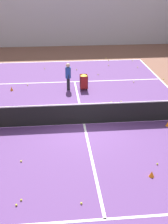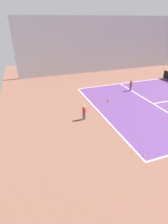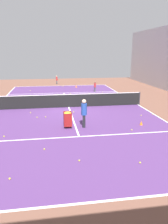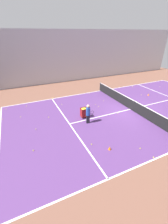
{
  "view_description": "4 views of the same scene",
  "coord_description": "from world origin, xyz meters",
  "views": [
    {
      "loc": [
        -1.3,
        -13.11,
        6.58
      ],
      "look_at": [
        0.0,
        0.0,
        0.63
      ],
      "focal_mm": 50.0,
      "sensor_mm": 36.0,
      "label": 1
    },
    {
      "loc": [
        11.01,
        -16.62,
        6.58
      ],
      "look_at": [
        0.51,
        -12.87,
        0.63
      ],
      "focal_mm": 28.0,
      "sensor_mm": 36.0,
      "label": 2
    },
    {
      "loc": [
        1.34,
        16.62,
        4.23
      ],
      "look_at": [
        -0.48,
        4.8,
        0.91
      ],
      "focal_mm": 35.0,
      "sensor_mm": 36.0,
      "label": 3
    },
    {
      "loc": [
        -9.81,
        9.47,
        6.58
      ],
      "look_at": [
        0.45,
        4.72,
        0.54
      ],
      "focal_mm": 24.0,
      "sensor_mm": 36.0,
      "label": 4
    }
  ],
  "objects": [
    {
      "name": "line_sideline_right",
      "position": [
        5.72,
        0.0,
        0.01
      ],
      "size": [
        0.1,
        22.66,
        0.0
      ],
      "primitive_type": "cube",
      "color": "white",
      "rests_on": "ground"
    },
    {
      "name": "court_playing_area",
      "position": [
        0.0,
        0.0,
        0.0
      ],
      "size": [
        11.43,
        22.66,
        0.0
      ],
      "color": "#563370",
      "rests_on": "ground"
    },
    {
      "name": "ground_plane",
      "position": [
        0.0,
        0.0,
        0.0
      ],
      "size": [
        38.05,
        38.05,
        0.0
      ],
      "primitive_type": "plane",
      "color": "brown"
    },
    {
      "name": "tennis_ball_0",
      "position": [
        1.73,
        7.54,
        0.04
      ],
      "size": [
        0.07,
        0.07,
        0.07
      ],
      "primitive_type": "sphere",
      "color": "yellow",
      "rests_on": "ground"
    },
    {
      "name": "tennis_ball_7",
      "position": [
        1.75,
        2.51,
        0.04
      ],
      "size": [
        0.07,
        0.07,
        0.07
      ],
      "primitive_type": "sphere",
      "color": "yellow",
      "rests_on": "ground"
    },
    {
      "name": "training_cone_4",
      "position": [
        -3.91,
        4.95,
        0.13
      ],
      "size": [
        0.18,
        0.18,
        0.25
      ],
      "primitive_type": "cone",
      "color": "orange",
      "rests_on": "ground"
    },
    {
      "name": "training_cone_1",
      "position": [
        3.87,
        -0.57,
        0.11
      ],
      "size": [
        0.19,
        0.19,
        0.21
      ],
      "primitive_type": "cone",
      "color": "orange",
      "rests_on": "ground"
    },
    {
      "name": "tennis_ball_2",
      "position": [
        2.85,
        9.74,
        0.04
      ],
      "size": [
        0.07,
        0.07,
        0.07
      ],
      "primitive_type": "sphere",
      "color": "yellow",
      "rests_on": "ground"
    },
    {
      "name": "tennis_ball_25",
      "position": [
        2.39,
        -3.64,
        0.04
      ],
      "size": [
        0.07,
        0.07,
        0.07
      ],
      "primitive_type": "sphere",
      "color": "yellow",
      "rests_on": "ground"
    },
    {
      "name": "line_service_far",
      "position": [
        0.0,
        6.23,
        0.01
      ],
      "size": [
        11.43,
        0.1,
        0.0
      ],
      "primitive_type": "cube",
      "color": "white",
      "rests_on": "ground"
    },
    {
      "name": "tennis_ball_26",
      "position": [
        4.94,
        9.04,
        0.04
      ],
      "size": [
        0.07,
        0.07,
        0.07
      ],
      "primitive_type": "sphere",
      "color": "yellow",
      "rests_on": "ground"
    },
    {
      "name": "tennis_ball_20",
      "position": [
        5.93,
        6.12,
        0.04
      ],
      "size": [
        0.07,
        0.07,
        0.07
      ],
      "primitive_type": "sphere",
      "color": "yellow",
      "rests_on": "ground"
    },
    {
      "name": "tennis_ball_24",
      "position": [
        3.09,
        11.21,
        0.04
      ],
      "size": [
        0.07,
        0.07,
        0.07
      ],
      "primitive_type": "sphere",
      "color": "yellow",
      "rests_on": "ground"
    },
    {
      "name": "ball_cart",
      "position": [
        0.45,
        4.72,
        0.64
      ],
      "size": [
        0.45,
        0.55,
        0.93
      ],
      "color": "maroon",
      "rests_on": "ground"
    },
    {
      "name": "line_centre_service",
      "position": [
        0.0,
        0.0,
        0.01
      ],
      "size": [
        0.1,
        12.46,
        0.0
      ],
      "primitive_type": "cube",
      "color": "white",
      "rests_on": "ground"
    },
    {
      "name": "tennis_ball_17",
      "position": [
        3.81,
        5.69,
        0.04
      ],
      "size": [
        0.07,
        0.07,
        0.07
      ],
      "primitive_type": "sphere",
      "color": "yellow",
      "rests_on": "ground"
    },
    {
      "name": "training_cone_2",
      "position": [
        1.96,
        -4.34,
        0.11
      ],
      "size": [
        0.2,
        0.2,
        0.22
      ],
      "primitive_type": "cone",
      "color": "orange",
      "rests_on": "ground"
    },
    {
      "name": "tennis_ball_5",
      "position": [
        -5.6,
        2.97,
        0.04
      ],
      "size": [
        0.07,
        0.07,
        0.07
      ],
      "primitive_type": "sphere",
      "color": "yellow",
      "rests_on": "ground"
    },
    {
      "name": "coach_at_net",
      "position": [
        -0.48,
        4.79,
        0.94
      ],
      "size": [
        0.38,
        0.68,
        1.65
      ],
      "rotation": [
        0.0,
        0.0,
        -1.76
      ],
      "color": "black",
      "rests_on": "ground"
    },
    {
      "name": "tennis_ball_4",
      "position": [
        -0.21,
        1.62,
        0.04
      ],
      "size": [
        0.07,
        0.07,
        0.07
      ],
      "primitive_type": "sphere",
      "color": "yellow",
      "rests_on": "ground"
    },
    {
      "name": "tennis_net",
      "position": [
        0.0,
        0.0,
        0.54
      ],
      "size": [
        11.73,
        0.1,
        1.05
      ],
      "color": "#2D2D33",
      "rests_on": "ground"
    },
    {
      "name": "tennis_ball_30",
      "position": [
        -4.67,
        3.13,
        0.04
      ],
      "size": [
        0.07,
        0.07,
        0.07
      ],
      "primitive_type": "sphere",
      "color": "yellow",
      "rests_on": "ground"
    },
    {
      "name": "hall_enclosure_right",
      "position": [
        11.48,
        0.0,
        3.49
      ],
      "size": [
        0.15,
        34.35,
        6.98
      ],
      "color": "silver",
      "rests_on": "ground"
    },
    {
      "name": "tennis_ball_34",
      "position": [
        -3.01,
        5.77,
        0.04
      ],
      "size": [
        0.07,
        0.07,
        0.07
      ],
      "primitive_type": "sphere",
      "color": "yellow",
      "rests_on": "ground"
    },
    {
      "name": "tennis_ball_22",
      "position": [
        3.6,
        -8.14,
        0.04
      ],
      "size": [
        0.07,
        0.07,
        0.07
      ],
      "primitive_type": "sphere",
      "color": "yellow",
      "rests_on": "ground"
    },
    {
      "name": "tennis_ball_31",
      "position": [
        5.35,
        1.71,
        0.04
      ],
      "size": [
        0.07,
        0.07,
        0.07
      ],
      "primitive_type": "sphere",
      "color": "yellow",
      "rests_on": "ground"
    },
    {
      "name": "tennis_ball_28",
      "position": [
        5.24,
        -4.78,
        0.04
      ],
      "size": [
        0.07,
        0.07,
        0.07
      ],
      "primitive_type": "sphere",
      "color": "yellow",
      "rests_on": "ground"
    },
    {
      "name": "tennis_ball_9",
      "position": [
        2.84,
        1.26,
        0.04
      ],
      "size": [
        0.07,
        0.07,
        0.07
      ],
      "primitive_type": "sphere",
      "color": "yellow",
      "rests_on": "ground"
    },
    {
      "name": "tennis_ball_12",
      "position": [
        2.31,
        2.52,
        0.04
      ],
      "size": [
        0.07,
        0.07,
        0.07
      ],
      "primitive_type": "sphere",
      "color": "yellow",
      "rests_on": "ground"
    },
    {
      "name": "tennis_ball_3",
      "position": [
        0.33,
        8.83,
        0.04
      ],
      "size": [
        0.07,
        0.07,
        0.07
      ],
      "primitive_type": "sphere",
      "color": "yellow",
      "rests_on": "ground"
    },
    {
      "name": "tennis_ball_14",
      "position": [
        -2.0,
        9.36,
        0.04
      ],
      "size": [
        0.07,
        0.07,
        0.07
      ],
      "primitive_type": "sphere",
      "color": "yellow",
      "rests_on": "ground"
    },
    {
      "name": "tennis_ball_1",
      "position": [
        5.01,
        10.9,
        0.04
      ],
      "size": [
        0.07,
        0.07,
        0.07
      ],
      "primitive_type": "sphere",
      "color": "yellow",
      "rests_on": "ground"
    },
    {
      "name": "tennis_ball_32",
      "position": [
        5.29,
        -11.11,
        0.04
      ],
      "size": [
        0.07,
        0.07,
        0.07
      ],
      "primitive_type": "sphere",
      "color": "yellow",
      "rests_on": "ground"
    },
    {
      "name": "tennis_ball_23",
      "position": [
        5.7,
        -2.09,
        0.04
      ],
      "size": [
        0.07,
        0.07,
        0.07
      ],
      "primitive_type": "sphere",
      "color": "yellow",
      "rests_on": "ground"
    }
  ]
}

